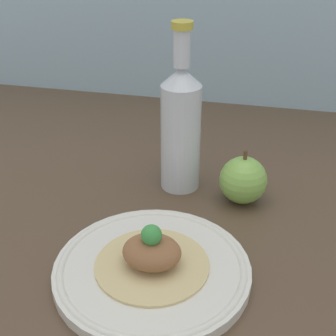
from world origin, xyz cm
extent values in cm
cube|color=brown|center=(0.00, 0.00, -2.00)|extent=(180.00, 110.00, 4.00)
cylinder|color=silver|center=(-2.20, -15.18, 0.82)|extent=(27.28, 27.28, 1.65)
torus|color=silver|center=(-2.20, -15.18, 1.40)|extent=(26.25, 26.25, 1.15)
cylinder|color=#D6BC7F|center=(-2.20, -15.18, 1.85)|extent=(15.81, 15.81, 0.40)
ellipsoid|color=brown|center=(-2.20, -15.18, 4.05)|extent=(8.07, 6.86, 4.01)
sphere|color=green|center=(-2.20, -15.18, 6.91)|extent=(2.84, 2.84, 2.84)
cylinder|color=silver|center=(-3.43, 9.25, 9.57)|extent=(6.95, 6.95, 19.13)
cone|color=silver|center=(-3.43, 9.25, 20.69)|extent=(6.95, 6.95, 3.13)
cylinder|color=silver|center=(-3.43, 9.25, 25.26)|extent=(2.78, 2.78, 6.01)
cylinder|color=gold|center=(-3.43, 9.25, 28.87)|extent=(3.47, 3.47, 1.20)
sphere|color=#84B74C|center=(8.07, 6.68, 4.09)|extent=(8.17, 8.17, 8.17)
cylinder|color=brown|center=(8.07, 6.68, 8.81)|extent=(0.65, 0.65, 1.84)
camera|label=1|loc=(11.23, -62.86, 44.85)|focal=50.00mm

